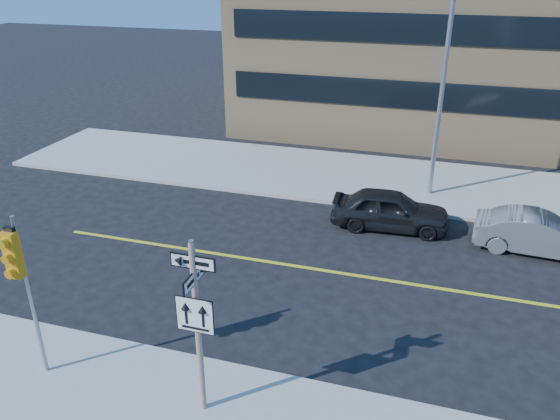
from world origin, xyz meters
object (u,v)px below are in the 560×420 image
(sign_pole, at_px, (197,320))
(parked_car_a, at_px, (390,210))
(streetlight_a, at_px, (443,81))
(parked_car_b, at_px, (539,234))
(traffic_signal, at_px, (17,267))

(sign_pole, distance_m, parked_car_a, 10.66)
(streetlight_a, bearing_deg, parked_car_a, -111.88)
(parked_car_b, xyz_separation_m, streetlight_a, (-3.65, 3.52, 4.08))
(traffic_signal, bearing_deg, sign_pole, 2.11)
(traffic_signal, distance_m, parked_car_b, 15.47)
(sign_pole, relative_size, traffic_signal, 1.02)
(sign_pole, xyz_separation_m, parked_car_a, (2.75, 10.16, -1.72))
(parked_car_b, bearing_deg, parked_car_a, 89.33)
(parked_car_a, relative_size, parked_car_b, 1.03)
(sign_pole, bearing_deg, parked_car_b, 51.88)
(parked_car_a, distance_m, parked_car_b, 4.92)
(sign_pole, relative_size, parked_car_b, 1.00)
(traffic_signal, bearing_deg, streetlight_a, 59.20)
(parked_car_a, xyz_separation_m, parked_car_b, (4.90, -0.40, -0.04))
(traffic_signal, height_order, parked_car_a, traffic_signal)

